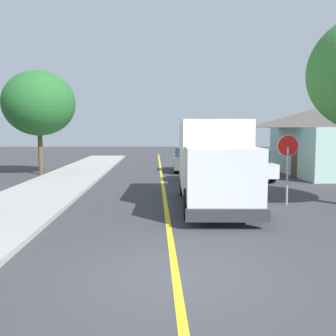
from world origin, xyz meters
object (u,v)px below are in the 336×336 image
Objects in this scene: box_truck at (213,158)px; street_tree_down_block at (39,103)px; parked_car_near at (199,168)px; parked_van_across at (252,166)px; parked_car_mid at (187,160)px; stop_sign at (288,156)px.

box_truck is 1.11× the size of street_tree_down_block.
parked_car_near is 0.99× the size of parked_van_across.
parked_car_near is 0.99× the size of parked_car_mid.
parked_van_across is at bearing 65.74° from box_truck.
box_truck is at bearing -89.92° from parked_car_mid.
parked_car_near is 1.66× the size of stop_sign.
parked_car_mid is 1.01× the size of parked_van_across.
parked_van_across is at bearing -12.25° from street_tree_down_block.
parked_van_across is 13.74m from street_tree_down_block.
stop_sign reaches higher than parked_car_near.
parked_car_mid and parked_van_across have the same top height.
stop_sign is (2.78, -12.33, 1.06)m from parked_car_mid.
stop_sign is 16.46m from street_tree_down_block.
box_truck is at bearing -114.26° from parked_van_across.
parked_car_near is 0.67× the size of street_tree_down_block.
parked_van_across is at bearing 85.41° from stop_sign.
parked_car_near is 5.75m from parked_car_mid.
parked_car_near is at bearing -159.23° from parked_van_across.
box_truck is 12.09m from parked_car_mid.
box_truck is 2.74× the size of stop_sign.
stop_sign is at bearing -94.59° from parked_van_across.
parked_van_across is (3.41, -4.52, 0.00)m from parked_car_mid.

